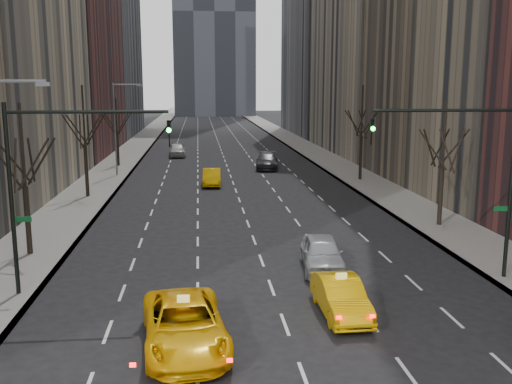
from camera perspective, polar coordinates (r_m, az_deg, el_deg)
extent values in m
cube|color=slate|center=(82.81, -12.10, 4.25)|extent=(4.50, 320.00, 0.15)
cube|color=slate|center=(83.72, 4.86, 4.51)|extent=(4.50, 320.00, 0.15)
cylinder|color=black|center=(31.88, -21.86, -2.63)|extent=(0.28, 0.28, 3.57)
cylinder|color=black|center=(31.28, -22.35, 4.37)|extent=(0.16, 0.16, 4.25)
cylinder|color=black|center=(32.14, -21.56, 2.95)|extent=(0.42, 1.80, 2.52)
cylinder|color=black|center=(31.44, -20.67, 2.86)|extent=(1.74, 0.72, 2.52)
cylinder|color=black|center=(30.67, -21.34, 2.64)|extent=(1.46, 1.25, 2.52)
cylinder|color=black|center=(30.62, -22.94, 2.52)|extent=(0.42, 1.80, 2.52)
cylinder|color=black|center=(31.34, -23.80, 2.62)|extent=(1.74, 0.72, 2.52)
cylinder|color=black|center=(32.09, -23.09, 2.84)|extent=(1.46, 1.25, 2.52)
cylinder|color=black|center=(47.17, -16.59, 2.00)|extent=(0.28, 0.28, 3.99)
cylinder|color=black|center=(46.75, -16.87, 7.30)|extent=(0.16, 0.16, 4.75)
cylinder|color=black|center=(47.63, -16.43, 5.99)|extent=(0.42, 1.80, 2.52)
cylinder|color=black|center=(46.96, -15.76, 5.97)|extent=(1.74, 0.72, 2.52)
cylinder|color=black|center=(46.16, -16.12, 5.88)|extent=(1.46, 1.25, 2.52)
cylinder|color=black|center=(46.02, -17.18, 5.81)|extent=(0.42, 1.80, 2.52)
cylinder|color=black|center=(46.70, -17.84, 5.83)|extent=(1.74, 0.72, 2.52)
cylinder|color=black|center=(47.49, -17.45, 5.93)|extent=(1.46, 1.25, 2.52)
cylinder|color=black|center=(64.83, -13.65, 4.07)|extent=(0.28, 0.28, 3.36)
cylinder|color=black|center=(64.54, -13.79, 7.32)|extent=(0.16, 0.16, 4.00)
cylinder|color=black|center=(65.40, -13.53, 6.69)|extent=(0.42, 1.80, 2.52)
cylinder|color=black|center=(64.77, -13.01, 6.67)|extent=(1.74, 0.72, 2.52)
cylinder|color=black|center=(63.95, -13.24, 6.62)|extent=(1.46, 1.25, 2.52)
cylinder|color=black|center=(63.77, -14.00, 6.58)|extent=(0.42, 1.80, 2.52)
cylinder|color=black|center=(64.41, -14.51, 6.59)|extent=(1.74, 0.72, 2.52)
cylinder|color=black|center=(65.23, -14.27, 6.65)|extent=(1.46, 1.25, 2.52)
cylinder|color=black|center=(37.67, 17.97, -0.46)|extent=(0.28, 0.28, 3.57)
cylinder|color=black|center=(37.16, 18.31, 5.47)|extent=(0.16, 0.16, 4.25)
cylinder|color=black|center=(38.07, 17.92, 4.25)|extent=(0.42, 1.80, 2.52)
cylinder|color=black|center=(37.84, 19.17, 4.14)|extent=(1.74, 0.72, 2.52)
cylinder|color=black|center=(37.02, 19.51, 3.99)|extent=(1.46, 1.25, 2.52)
cylinder|color=black|center=(36.41, 18.55, 3.95)|extent=(0.42, 1.80, 2.52)
cylinder|color=black|center=(36.65, 17.26, 4.06)|extent=(1.74, 0.72, 2.52)
cylinder|color=black|center=(37.49, 16.97, 4.21)|extent=(1.46, 1.25, 2.52)
cylinder|color=black|center=(54.39, 10.42, 3.34)|extent=(0.28, 0.28, 3.99)
cylinder|color=black|center=(54.04, 10.58, 7.94)|extent=(0.16, 0.16, 4.75)
cylinder|color=black|center=(54.95, 10.44, 6.79)|extent=(0.42, 1.80, 2.52)
cylinder|color=black|center=(54.61, 11.27, 6.74)|extent=(1.74, 0.72, 2.52)
cylinder|color=black|center=(53.76, 11.38, 6.68)|extent=(1.46, 1.25, 2.52)
cylinder|color=black|center=(53.24, 10.63, 6.67)|extent=(0.42, 1.80, 2.52)
cylinder|color=black|center=(53.59, 9.79, 6.72)|extent=(1.74, 0.72, 2.52)
cylinder|color=black|center=(54.45, 9.70, 6.78)|extent=(1.46, 1.25, 2.52)
cylinder|color=black|center=(25.48, -23.27, -0.79)|extent=(0.18, 0.18, 8.00)
cylinder|color=black|center=(24.28, -16.49, 7.69)|extent=(6.50, 0.14, 0.14)
imported|color=black|center=(23.95, -8.68, 5.80)|extent=(0.18, 0.22, 1.10)
sphere|color=#0CFF33|center=(23.76, -8.72, 6.13)|extent=(0.20, 0.20, 0.20)
cube|color=#0C5926|center=(25.52, -22.28, -2.54)|extent=(0.70, 0.04, 0.22)
cylinder|color=black|center=(27.97, 24.11, 0.09)|extent=(0.18, 0.18, 8.00)
cylinder|color=black|center=(26.12, 18.45, 7.75)|extent=(6.50, 0.14, 0.14)
imported|color=black|center=(25.03, 11.49, 5.91)|extent=(0.18, 0.22, 1.10)
sphere|color=#0CFF33|center=(24.85, 11.63, 6.22)|extent=(0.20, 0.20, 0.20)
cube|color=#0C5926|center=(27.92, 23.28, -1.54)|extent=(0.70, 0.04, 0.22)
cylinder|color=slate|center=(22.88, -23.47, 10.12)|extent=(2.60, 0.14, 0.14)
cube|color=slate|center=(22.55, -20.50, 10.07)|extent=(0.50, 0.22, 0.15)
cylinder|color=slate|center=(57.56, -13.91, 6.10)|extent=(0.16, 0.16, 9.00)
cylinder|color=slate|center=(57.25, -12.79, 10.44)|extent=(2.60, 0.14, 0.14)
cube|color=slate|center=(57.12, -11.58, 10.38)|extent=(0.50, 0.22, 0.15)
imported|color=#FFBB05|center=(19.97, -7.16, -13.03)|extent=(3.29, 6.11, 1.63)
imported|color=#F6B405|center=(22.74, 8.47, -10.31)|extent=(1.61, 4.44, 1.46)
imported|color=#A2A5AA|center=(27.96, 6.62, -6.09)|extent=(2.41, 4.95, 1.63)
imported|color=#FCB805|center=(51.40, -4.44, 1.50)|extent=(1.71, 4.56, 1.49)
imported|color=#2E2E33|center=(61.61, 1.10, 3.11)|extent=(2.99, 6.01, 1.68)
imported|color=silver|center=(73.18, -7.90, 4.19)|extent=(2.31, 5.04, 1.67)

